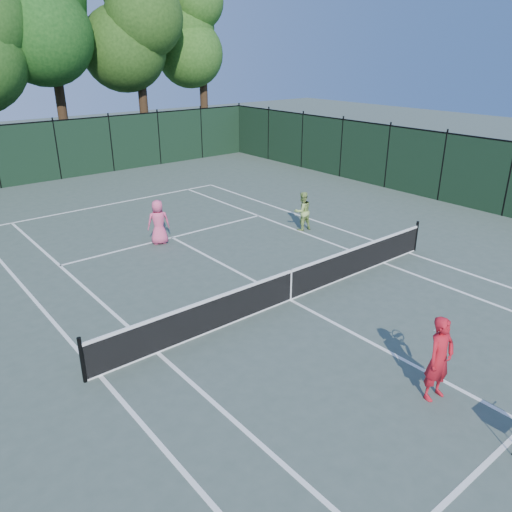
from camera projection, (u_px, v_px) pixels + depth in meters
ground at (290, 300)px, 13.76m from camera, size 90.00×90.00×0.00m
sideline_doubles_left at (100, 376)px, 10.55m from camera, size 0.10×23.77×0.01m
sideline_doubles_right at (409, 253)px, 16.95m from camera, size 0.10×23.77×0.01m
sideline_singles_left at (158, 353)px, 11.35m from camera, size 0.10×23.77×0.01m
sideline_singles_right at (383, 263)px, 16.15m from camera, size 0.10×23.77×0.01m
baseline_far at (109, 204)px, 22.27m from camera, size 10.97×0.10×0.01m
service_line_far at (172, 237)px, 18.34m from camera, size 8.23×0.10×0.01m
center_service_line at (290, 300)px, 13.75m from camera, size 0.10×12.80×0.01m
tennis_net at (291, 284)px, 13.57m from camera, size 11.69×0.09×1.06m
fence_far at (57, 151)px, 26.08m from camera, size 24.00×0.05×3.00m
fence_right at (509, 180)px, 20.18m from camera, size 0.05×36.00×3.00m
tree_4 at (136, 19)px, 30.20m from camera, size 6.20×6.20×12.97m
tree_5 at (201, 29)px, 33.64m from camera, size 5.80×5.80×12.23m
coach at (440, 359)px, 9.60m from camera, size 0.97×0.60×1.77m
player_pink at (159, 222)px, 17.48m from camera, size 0.91×0.75×1.59m
player_green at (302, 211)px, 18.86m from camera, size 0.80×0.67×1.48m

